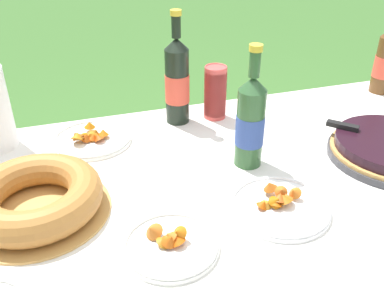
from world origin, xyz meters
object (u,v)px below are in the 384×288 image
cup_stack (215,92)px  snack_plate_near (170,244)px  bundt_cake (35,197)px  juice_bottle_red (177,81)px  snack_plate_right (280,205)px  cider_bottle_green (250,122)px  serving_knife (383,135)px  snack_plate_left (91,138)px

cup_stack → snack_plate_near: (-0.30, -0.55, -0.08)m
bundt_cake → juice_bottle_red: size_ratio=0.95×
bundt_cake → juice_bottle_red: bearing=38.6°
bundt_cake → snack_plate_near: bundt_cake is taller
snack_plate_right → cider_bottle_green: bearing=87.0°
bundt_cake → snack_plate_near: bearing=-38.4°
juice_bottle_red → serving_knife: bearing=-38.1°
bundt_cake → snack_plate_near: (0.26, -0.21, -0.03)m
juice_bottle_red → cider_bottle_green: bearing=-70.1°
juice_bottle_red → snack_plate_right: bearing=-79.0°
juice_bottle_red → snack_plate_left: size_ratio=1.52×
snack_plate_right → serving_knife: bearing=19.1°
bundt_cake → cup_stack: size_ratio=1.92×
bundt_cake → juice_bottle_red: 0.57m
snack_plate_near → cider_bottle_green: bearing=41.3°
serving_knife → juice_bottle_red: bearing=-171.2°
snack_plate_right → cup_stack: bearing=87.2°
serving_knife → cider_bottle_green: (-0.37, 0.07, 0.06)m
serving_knife → cider_bottle_green: size_ratio=0.87×
bundt_cake → cup_stack: cup_stack is taller
cider_bottle_green → snack_plate_left: cider_bottle_green is taller
bundt_cake → cup_stack: 0.66m
serving_knife → snack_plate_near: 0.69m
juice_bottle_red → snack_plate_left: juice_bottle_red is taller
bundt_cake → serving_knife: bearing=-1.8°
serving_knife → snack_plate_right: serving_knife is taller
juice_bottle_red → snack_plate_right: 0.54m
cider_bottle_green → juice_bottle_red: bearing=109.9°
cider_bottle_green → bundt_cake: bearing=-175.3°
bundt_cake → cider_bottle_green: bearing=4.7°
juice_bottle_red → snack_plate_near: size_ratio=1.75×
cider_bottle_green → snack_plate_near: (-0.29, -0.25, -0.11)m
cider_bottle_green → cup_stack: bearing=87.3°
serving_knife → cup_stack: cup_stack is taller
snack_plate_near → bundt_cake: bearing=141.6°
snack_plate_near → snack_plate_left: (-0.11, 0.50, 0.00)m
serving_knife → bundt_cake: (-0.93, 0.03, -0.02)m
cider_bottle_green → snack_plate_left: (-0.40, 0.25, -0.11)m
cup_stack → serving_knife: bearing=-45.9°
snack_plate_near → snack_plate_right: bearing=9.4°
serving_knife → cider_bottle_green: bearing=-144.4°
serving_knife → bundt_cake: bundt_cake is taller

